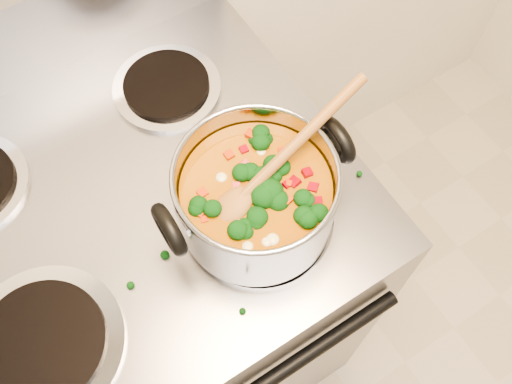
% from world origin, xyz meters
% --- Properties ---
extents(electric_range, '(0.74, 0.67, 1.08)m').
position_xyz_m(electric_range, '(0.05, 1.16, 0.47)').
color(electric_range, gray).
rests_on(electric_range, ground).
extents(stockpot, '(0.28, 0.23, 0.14)m').
position_xyz_m(stockpot, '(0.22, 1.02, 1.00)').
color(stockpot, '#A1A1A9').
rests_on(stockpot, electric_range).
extents(wooden_spoon, '(0.28, 0.08, 0.09)m').
position_xyz_m(wooden_spoon, '(0.23, 1.02, 1.04)').
color(wooden_spoon, brown).
rests_on(wooden_spoon, stockpot).
extents(cooktop_crumbs, '(0.33, 0.32, 0.01)m').
position_xyz_m(cooktop_crumbs, '(0.23, 0.97, 0.92)').
color(cooktop_crumbs, black).
rests_on(cooktop_crumbs, electric_range).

